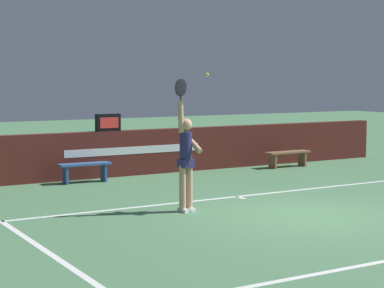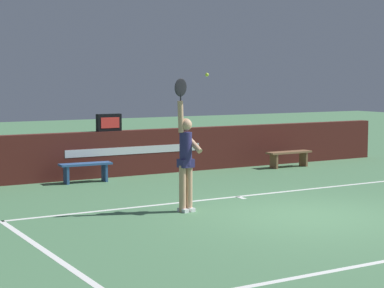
% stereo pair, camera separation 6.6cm
% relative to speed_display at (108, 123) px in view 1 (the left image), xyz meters
% --- Properties ---
extents(ground_plane, '(60.00, 60.00, 0.00)m').
position_rel_speed_display_xyz_m(ground_plane, '(1.17, -6.49, -1.40)').
color(ground_plane, '#4D7D54').
extents(court_lines, '(10.18, 5.46, 0.00)m').
position_rel_speed_display_xyz_m(court_lines, '(1.17, -6.78, -1.40)').
color(court_lines, white).
rests_on(court_lines, ground).
extents(back_wall, '(15.49, 0.29, 1.18)m').
position_rel_speed_display_xyz_m(back_wall, '(1.17, 0.00, -0.81)').
color(back_wall, '#4E1C18').
rests_on(back_wall, ground).
extents(speed_display, '(0.65, 0.18, 0.44)m').
position_rel_speed_display_xyz_m(speed_display, '(0.00, 0.00, 0.00)').
color(speed_display, black).
rests_on(speed_display, back_wall).
extents(tennis_player, '(0.49, 0.52, 2.55)m').
position_rel_speed_display_xyz_m(tennis_player, '(-0.59, -5.00, -0.34)').
color(tennis_player, tan).
rests_on(tennis_player, ground).
extents(tennis_ball, '(0.07, 0.07, 0.07)m').
position_rel_speed_display_xyz_m(tennis_ball, '(-0.26, -5.22, 1.19)').
color(tennis_ball, '#C5E539').
extents(courtside_bench_near, '(1.29, 0.43, 0.48)m').
position_rel_speed_display_xyz_m(courtside_bench_near, '(-0.89, -0.60, -1.05)').
color(courtside_bench_near, '#2F5691').
rests_on(courtside_bench_near, ground).
extents(courtside_bench_far, '(1.40, 0.36, 0.45)m').
position_rel_speed_display_xyz_m(courtside_bench_far, '(5.19, -0.81, -1.06)').
color(courtside_bench_far, '#8A6042').
rests_on(courtside_bench_far, ground).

